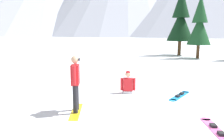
# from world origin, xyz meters

# --- Properties ---
(ground_plane) EXTENTS (800.00, 800.00, 0.00)m
(ground_plane) POSITION_xyz_m (0.00, 0.00, 0.00)
(ground_plane) COLOR white
(snowboarder_foreground) EXTENTS (0.69, 1.55, 1.79)m
(snowboarder_foreground) POSITION_xyz_m (-2.00, -0.04, 0.95)
(snowboarder_foreground) COLOR yellow
(snowboarder_foreground) RESTS_ON ground_plane
(snowboarder_midground) EXTENTS (0.74, 1.85, 0.95)m
(snowboarder_midground) POSITION_xyz_m (-0.82, 2.74, 0.33)
(snowboarder_midground) COLOR #B7B7BC
(snowboarder_midground) RESTS_ON ground_plane
(loose_snowboard_near_left) EXTENTS (0.94, 1.72, 0.09)m
(loose_snowboard_near_left) POSITION_xyz_m (1.29, 2.61, 0.02)
(loose_snowboard_near_left) COLOR #1E8CD8
(loose_snowboard_near_left) RESTS_ON ground_plane
(loose_snowboard_near_right) EXTENTS (0.65, 1.89, 0.09)m
(loose_snowboard_near_right) POSITION_xyz_m (2.07, -0.52, 0.02)
(loose_snowboard_near_right) COLOR pink
(loose_snowboard_near_right) RESTS_ON ground_plane
(pine_tree_broad) EXTENTS (2.81, 2.81, 7.08)m
(pine_tree_broad) POSITION_xyz_m (1.97, 19.09, 3.86)
(pine_tree_broad) COLOR #472D19
(pine_tree_broad) RESTS_ON ground_plane
(pine_tree_leaning) EXTENTS (2.21, 2.21, 5.94)m
(pine_tree_leaning) POSITION_xyz_m (3.58, 16.53, 3.24)
(pine_tree_leaning) COLOR #472D19
(pine_tree_leaning) RESTS_ON ground_plane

